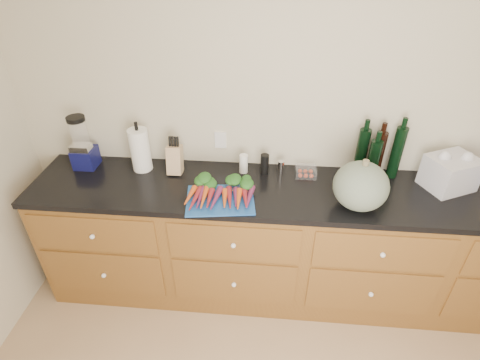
# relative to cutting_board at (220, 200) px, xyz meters

# --- Properties ---
(wall_back) EXTENTS (4.10, 0.05, 2.60)m
(wall_back) POSITION_rel_cutting_board_xyz_m (0.55, 0.48, 0.35)
(wall_back) COLOR beige
(wall_back) RESTS_ON ground
(cabinets) EXTENTS (3.60, 0.64, 0.90)m
(cabinets) POSITION_rel_cutting_board_xyz_m (0.55, 0.16, -0.49)
(cabinets) COLOR brown
(cabinets) RESTS_ON ground
(countertop) EXTENTS (3.64, 0.62, 0.04)m
(countertop) POSITION_rel_cutting_board_xyz_m (0.55, 0.16, -0.03)
(countertop) COLOR black
(countertop) RESTS_ON cabinets
(cutting_board) EXTENTS (0.45, 0.37, 0.01)m
(cutting_board) POSITION_rel_cutting_board_xyz_m (0.00, 0.00, 0.00)
(cutting_board) COLOR #1D519C
(cutting_board) RESTS_ON countertop
(carrots) EXTENTS (0.42, 0.31, 0.06)m
(carrots) POSITION_rel_cutting_board_xyz_m (0.00, 0.04, 0.03)
(carrots) COLOR #E0581A
(carrots) RESTS_ON cutting_board
(squash) EXTENTS (0.32, 0.32, 0.29)m
(squash) POSITION_rel_cutting_board_xyz_m (0.83, 0.02, 0.14)
(squash) COLOR #556554
(squash) RESTS_ON countertop
(blender_appliance) EXTENTS (0.15, 0.15, 0.38)m
(blender_appliance) POSITION_rel_cutting_board_xyz_m (-0.99, 0.32, 0.16)
(blender_appliance) COLOR #0E1045
(blender_appliance) RESTS_ON countertop
(paper_towel) EXTENTS (0.13, 0.13, 0.30)m
(paper_towel) POSITION_rel_cutting_board_xyz_m (-0.59, 0.32, 0.14)
(paper_towel) COLOR white
(paper_towel) RESTS_ON countertop
(knife_block) EXTENTS (0.10, 0.10, 0.19)m
(knife_block) POSITION_rel_cutting_board_xyz_m (-0.35, 0.30, 0.09)
(knife_block) COLOR tan
(knife_block) RESTS_ON countertop
(grinder_salt) EXTENTS (0.06, 0.06, 0.13)m
(grinder_salt) POSITION_rel_cutting_board_xyz_m (0.12, 0.34, 0.06)
(grinder_salt) COLOR white
(grinder_salt) RESTS_ON countertop
(grinder_pepper) EXTENTS (0.06, 0.06, 0.14)m
(grinder_pepper) POSITION_rel_cutting_board_xyz_m (0.26, 0.34, 0.07)
(grinder_pepper) COLOR black
(grinder_pepper) RESTS_ON countertop
(canister_chrome) EXTENTS (0.04, 0.04, 0.10)m
(canister_chrome) POSITION_rel_cutting_board_xyz_m (0.37, 0.34, 0.04)
(canister_chrome) COLOR silver
(canister_chrome) RESTS_ON countertop
(tomato_box) EXTENTS (0.14, 0.11, 0.06)m
(tomato_box) POSITION_rel_cutting_board_xyz_m (0.54, 0.33, 0.03)
(tomato_box) COLOR white
(tomato_box) RESTS_ON countertop
(bottles) EXTENTS (0.30, 0.15, 0.36)m
(bottles) POSITION_rel_cutting_board_xyz_m (1.00, 0.37, 0.16)
(bottles) COLOR black
(bottles) RESTS_ON countertop
(grocery_bag) EXTENTS (0.36, 0.34, 0.21)m
(grocery_bag) POSITION_rel_cutting_board_xyz_m (1.45, 0.28, 0.10)
(grocery_bag) COLOR silver
(grocery_bag) RESTS_ON countertop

